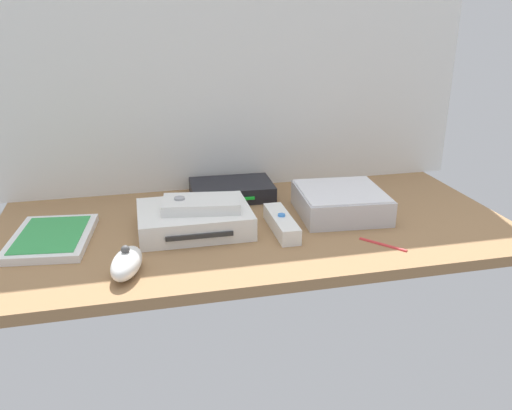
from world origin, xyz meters
The scene contains 10 objects.
ground_plane centered at (0.00, 0.00, -1.00)cm, with size 100.00×48.00×2.00cm, color #936D47.
back_wall centered at (0.00, 24.60, 32.00)cm, with size 110.00×1.20×64.00cm, color white.
game_console centered at (-12.09, -0.02, 2.20)cm, with size 21.08×16.59×4.40cm.
mini_computer centered at (18.04, 1.16, 2.64)cm, with size 18.28×18.28×5.30cm.
game_case centered at (-38.09, 0.51, 0.76)cm, with size 15.78×20.49×1.56cm.
network_router centered at (-1.74, 16.40, 1.70)cm, with size 18.38×12.82×3.40cm.
remote_wand centered at (3.95, -4.28, 1.51)cm, with size 3.78×14.84×3.40cm.
remote_nunchuk centered at (-24.79, -15.61, 2.04)cm, with size 6.88×10.81×5.10cm.
remote_classic_pad centered at (-10.74, -0.72, 5.41)cm, with size 15.41×10.01×2.40cm.
stylus_pen centered at (19.93, -14.75, 0.35)cm, with size 0.70×0.70×9.00cm, color red.
Camera 1 is at (-22.10, -93.98, 40.53)cm, focal length 37.36 mm.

